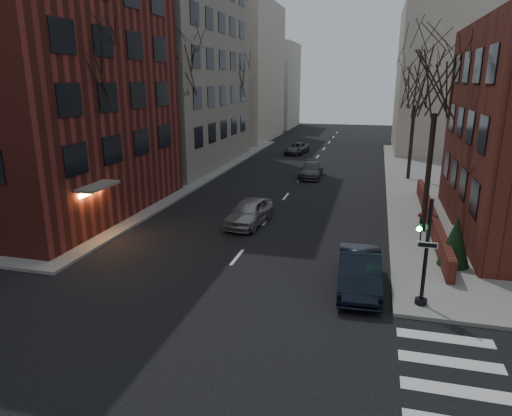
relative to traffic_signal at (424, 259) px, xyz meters
The scene contains 21 objects.
sidewalk_far_left 42.53m from the traffic_signal, 150.37° to the left, with size 44.00×44.00×0.15m, color gray.
building_left_brick 25.61m from the traffic_signal, 162.24° to the left, with size 15.00×15.00×18.00m, color maroon.
building_left_tan 37.33m from the traffic_signal, 134.92° to the left, with size 18.00×18.00×28.00m, color gray.
low_wall_right 10.18m from the traffic_signal, 82.24° to the left, with size 0.35×16.00×1.00m, color #582319.
building_distant_la 51.89m from the traffic_signal, 116.50° to the left, with size 14.00×16.00×18.00m, color beige.
building_distant_ra 42.05m from the traffic_signal, 80.23° to the left, with size 14.00×14.00×16.00m, color beige.
building_distant_lb 66.59m from the traffic_signal, 108.38° to the left, with size 10.00×12.00×14.00m, color beige.
traffic_signal is the anchor object (origin of this frame).
tree_left_a 18.66m from the traffic_signal, 163.35° to the left, with size 4.18×4.18×10.26m.
tree_left_b 24.87m from the traffic_signal, 134.54° to the left, with size 4.40×4.40×10.80m.
tree_left_c 35.76m from the traffic_signal, 118.36° to the left, with size 3.96×3.96×9.72m.
tree_right_a 10.92m from the traffic_signal, 84.53° to the left, with size 3.96×3.96×9.72m.
tree_right_b 23.71m from the traffic_signal, 87.85° to the left, with size 3.74×3.74×9.18m.
streetlamp_near 20.86m from the traffic_signal, 141.13° to the left, with size 0.36×0.36×6.28m.
streetlamp_far 36.81m from the traffic_signal, 116.06° to the left, with size 0.36×0.36×6.28m.
parked_sedan 2.70m from the traffic_signal, 155.73° to the left, with size 1.63×4.67×1.54m, color black.
car_lane_silver 11.92m from the traffic_signal, 137.43° to the left, with size 1.78×4.42×1.51m, color #98989D.
car_lane_gray 23.22m from the traffic_signal, 107.93° to the left, with size 1.78×4.39×1.27m, color #47474C.
car_lane_far 36.15m from the traffic_signal, 106.97° to the left, with size 2.03×4.40×1.22m, color #47474C.
sandwich_board 7.61m from the traffic_signal, 72.79° to the left, with size 0.41×0.58×0.93m, color white.
evergreen_shrub 4.60m from the traffic_signal, 67.57° to the left, with size 1.36×1.36×2.27m, color black.
Camera 1 is at (5.97, -7.26, 8.14)m, focal length 32.00 mm.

